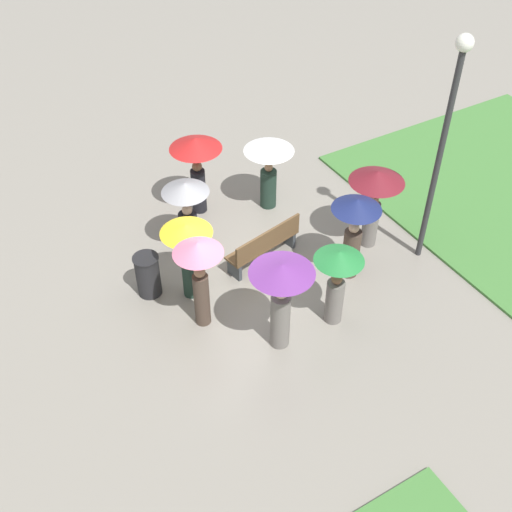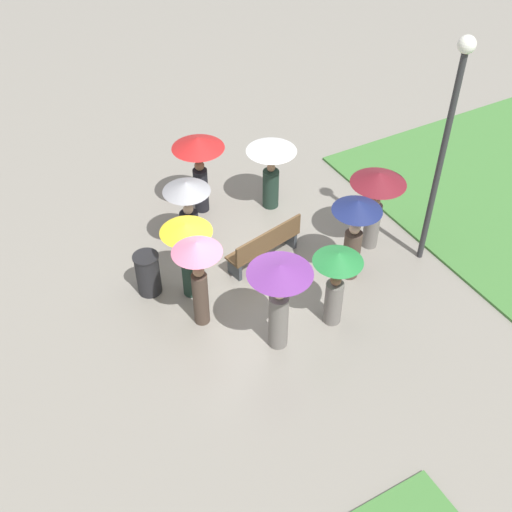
# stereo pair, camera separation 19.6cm
# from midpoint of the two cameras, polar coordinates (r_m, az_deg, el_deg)

# --- Properties ---
(ground_plane) EXTENTS (90.00, 90.00, 0.00)m
(ground_plane) POSITION_cam_midpoint_polar(r_m,az_deg,el_deg) (13.30, -2.15, -2.01)
(ground_plane) COLOR gray
(park_bench) EXTENTS (1.79, 0.77, 0.90)m
(park_bench) POSITION_cam_midpoint_polar(r_m,az_deg,el_deg) (13.38, 0.36, 1.03)
(park_bench) COLOR brown
(park_bench) RESTS_ON ground_plane
(lamp_post) EXTENTS (0.32, 0.32, 4.87)m
(lamp_post) POSITION_cam_midpoint_polar(r_m,az_deg,el_deg) (12.53, 16.08, 10.87)
(lamp_post) COLOR #2D2D30
(lamp_post) RESTS_ON ground_plane
(trash_bin) EXTENTS (0.52, 0.52, 0.93)m
(trash_bin) POSITION_cam_midpoint_polar(r_m,az_deg,el_deg) (12.88, -10.02, -1.69)
(trash_bin) COLOR #232326
(trash_bin) RESTS_ON ground_plane
(crowd_person_red) EXTENTS (1.17, 1.17, 1.93)m
(crowd_person_red) POSITION_cam_midpoint_polar(r_m,az_deg,el_deg) (14.31, -5.73, 8.84)
(crowd_person_red) COLOR black
(crowd_person_red) RESTS_ON ground_plane
(crowd_person_white) EXTENTS (1.14, 1.14, 1.70)m
(crowd_person_white) POSITION_cam_midpoint_polar(r_m,az_deg,el_deg) (14.55, 0.75, 8.36)
(crowd_person_white) COLOR #1E3328
(crowd_person_white) RESTS_ON ground_plane
(crowd_person_navy) EXTENTS (0.99, 0.99, 1.91)m
(crowd_person_navy) POSITION_cam_midpoint_polar(r_m,az_deg,el_deg) (12.69, 8.32, 2.86)
(crowd_person_navy) COLOR #47382D
(crowd_person_navy) RESTS_ON ground_plane
(crowd_person_grey) EXTENTS (0.99, 0.99, 1.75)m
(crowd_person_grey) POSITION_cam_midpoint_polar(r_m,az_deg,el_deg) (13.34, -6.60, 4.37)
(crowd_person_grey) COLOR black
(crowd_person_grey) RESTS_ON ground_plane
(crowd_person_purple) EXTENTS (1.15, 1.15, 1.96)m
(crowd_person_purple) POSITION_cam_midpoint_polar(r_m,az_deg,el_deg) (11.09, 1.76, -2.97)
(crowd_person_purple) COLOR slate
(crowd_person_purple) RESTS_ON ground_plane
(crowd_person_green) EXTENTS (0.92, 0.92, 1.72)m
(crowd_person_green) POSITION_cam_midpoint_polar(r_m,az_deg,el_deg) (11.75, 6.77, -1.66)
(crowd_person_green) COLOR slate
(crowd_person_green) RESTS_ON ground_plane
(crowd_person_yellow) EXTENTS (1.00, 1.00, 1.78)m
(crowd_person_yellow) POSITION_cam_midpoint_polar(r_m,az_deg,el_deg) (12.20, -6.57, 0.93)
(crowd_person_yellow) COLOR #1E3328
(crowd_person_yellow) RESTS_ON ground_plane
(crowd_person_maroon) EXTENTS (1.16, 1.16, 1.89)m
(crowd_person_maroon) POSITION_cam_midpoint_polar(r_m,az_deg,el_deg) (13.47, 10.15, 5.80)
(crowd_person_maroon) COLOR slate
(crowd_person_maroon) RESTS_ON ground_plane
(crowd_person_pink) EXTENTS (0.92, 0.92, 1.98)m
(crowd_person_pink) POSITION_cam_midpoint_polar(r_m,az_deg,el_deg) (11.52, -5.55, -1.01)
(crowd_person_pink) COLOR #47382D
(crowd_person_pink) RESTS_ON ground_plane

